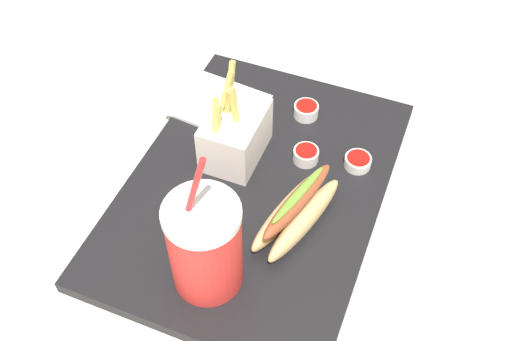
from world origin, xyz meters
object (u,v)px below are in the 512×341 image
Objects in this scene: ketchup_cup_1 at (306,154)px; ketchup_cup_2 at (306,110)px; fries_basket at (235,135)px; hot_dog_1 at (297,211)px; soda_cup at (203,245)px; ketchup_cup_3 at (358,161)px; napkin_stack at (219,105)px.

ketchup_cup_2 is at bearing -161.42° from ketchup_cup_1.
hot_dog_1 is (0.09, 0.13, -0.01)m from fries_basket.
ketchup_cup_2 is (-0.09, -0.03, 0.00)m from ketchup_cup_1.
hot_dog_1 is 4.40× the size of ketchup_cup_2.
soda_cup is 0.33m from ketchup_cup_2.
soda_cup is 0.29m from ketchup_cup_3.
ketchup_cup_3 is (-0.13, 0.05, -0.02)m from hot_dog_1.
hot_dog_1 is at bearing 48.15° from napkin_stack.
fries_basket is 3.68× the size of ketchup_cup_3.
soda_cup is 1.42× the size of hot_dog_1.
soda_cup is at bearing 12.90° from fries_basket.
fries_basket is 0.85× the size of hot_dog_1.
hot_dog_1 is (-0.12, 0.08, -0.04)m from soda_cup.
ketchup_cup_1 is (-0.11, -0.02, -0.02)m from hot_dog_1.
ketchup_cup_1 is 0.08m from ketchup_cup_3.
ketchup_cup_2 reaches higher than napkin_stack.
soda_cup reaches higher than hot_dog_1.
ketchup_cup_1 is 0.09m from ketchup_cup_2.
fries_basket is 3.84× the size of ketchup_cup_1.
soda_cup reaches higher than ketchup_cup_1.
soda_cup is at bearing -33.46° from hot_dog_1.
ketchup_cup_1 is at bearing 105.00° from fries_basket.
fries_basket is (-0.20, -0.05, -0.03)m from soda_cup.
soda_cup is at bearing -4.30° from ketchup_cup_2.
ketchup_cup_2 is at bearing -164.95° from hot_dog_1.
ketchup_cup_2 is 0.14m from napkin_stack.
ketchup_cup_2 is at bearing 148.38° from fries_basket.
ketchup_cup_3 is at bearing 159.32° from hot_dog_1.
napkin_stack is (-0.06, -0.17, -0.01)m from ketchup_cup_1.
napkin_stack is at bearing -131.85° from hot_dog_1.
ketchup_cup_3 reaches higher than napkin_stack.
napkin_stack is (0.03, -0.14, -0.01)m from ketchup_cup_2.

